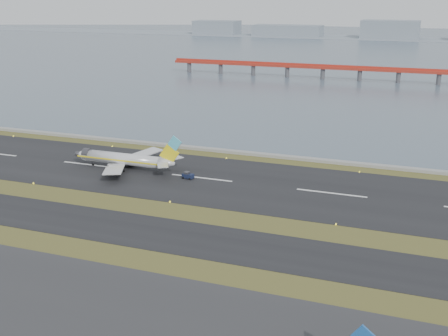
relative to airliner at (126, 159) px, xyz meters
The scene contains 10 objects.
ground 39.65m from the airliner, 48.71° to the right, with size 1000.00×1000.00×0.00m, color #364217.
apron_strip 88.66m from the airliner, 72.89° to the right, with size 1000.00×50.00×0.10m, color #2A2B2D.
taxiway_strip 49.27m from the airliner, 57.98° to the right, with size 1000.00×18.00×0.10m, color black.
runway_strip 26.29m from the airliner, ahead, with size 1000.00×45.00×0.10m, color black.
seawall 40.09m from the airliner, 49.32° to the left, with size 1000.00×2.50×1.00m, color gray.
bay_water 431.13m from the airliner, 86.53° to the left, with size 1400.00×800.00×1.30m, color #445061.
red_pier 225.12m from the airliner, 78.19° to the left, with size 260.00×5.00×10.20m.
far_shoreline 591.66m from the airliner, 86.15° to the left, with size 1400.00×80.00×60.50m.
airliner is the anchor object (origin of this frame).
pushback_tug 22.59m from the airliner, ahead, with size 3.73×2.56×2.20m.
Camera 1 is at (63.07, -121.45, 54.60)m, focal length 45.00 mm.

